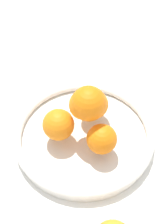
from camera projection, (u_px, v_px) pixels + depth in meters
ground_plane at (84, 140)px, 0.74m from camera, size 4.00×4.00×0.00m
fruit_bowl at (84, 135)px, 0.73m from camera, size 0.33×0.33×0.03m
orange_pile at (85, 114)px, 0.67m from camera, size 0.17×0.16×0.13m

